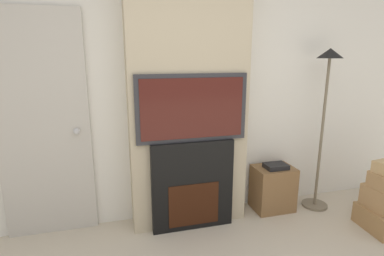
{
  "coord_description": "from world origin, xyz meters",
  "views": [
    {
      "loc": [
        -0.71,
        -0.91,
        1.67
      ],
      "look_at": [
        0.0,
        1.71,
        1.02
      ],
      "focal_mm": 28.0,
      "sensor_mm": 36.0,
      "label": 1
    }
  ],
  "objects_px": {
    "television": "(192,108)",
    "media_stand": "(273,187)",
    "fireplace": "(192,185)",
    "floor_lamp": "(326,96)"
  },
  "relations": [
    {
      "from": "television",
      "to": "media_stand",
      "type": "relative_size",
      "value": 1.93
    },
    {
      "from": "television",
      "to": "media_stand",
      "type": "bearing_deg",
      "value": 6.38
    },
    {
      "from": "fireplace",
      "to": "media_stand",
      "type": "height_order",
      "value": "fireplace"
    },
    {
      "from": "television",
      "to": "floor_lamp",
      "type": "distance_m",
      "value": 1.46
    },
    {
      "from": "television",
      "to": "media_stand",
      "type": "distance_m",
      "value": 1.36
    },
    {
      "from": "television",
      "to": "floor_lamp",
      "type": "relative_size",
      "value": 0.6
    },
    {
      "from": "floor_lamp",
      "to": "media_stand",
      "type": "relative_size",
      "value": 3.23
    },
    {
      "from": "fireplace",
      "to": "floor_lamp",
      "type": "distance_m",
      "value": 1.68
    },
    {
      "from": "fireplace",
      "to": "media_stand",
      "type": "xyz_separation_m",
      "value": [
        0.96,
        0.11,
        -0.19
      ]
    },
    {
      "from": "television",
      "to": "floor_lamp",
      "type": "xyz_separation_m",
      "value": [
        1.46,
        0.03,
        0.05
      ]
    }
  ]
}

